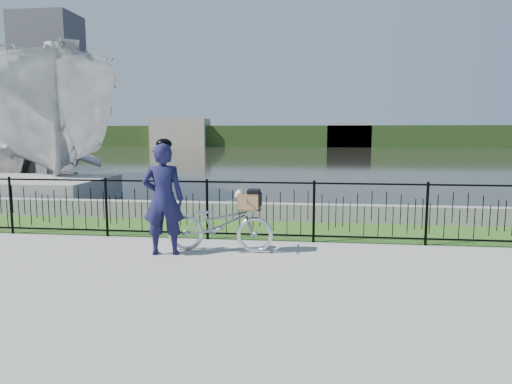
# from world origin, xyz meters

# --- Properties ---
(ground) EXTENTS (120.00, 120.00, 0.00)m
(ground) POSITION_xyz_m (0.00, 0.00, 0.00)
(ground) COLOR gray
(ground) RESTS_ON ground
(grass_strip) EXTENTS (60.00, 2.00, 0.01)m
(grass_strip) POSITION_xyz_m (0.00, 2.60, 0.00)
(grass_strip) COLOR #315E1D
(grass_strip) RESTS_ON ground
(water) EXTENTS (120.00, 120.00, 0.00)m
(water) POSITION_xyz_m (0.00, 33.00, 0.00)
(water) COLOR black
(water) RESTS_ON ground
(quay_wall) EXTENTS (60.00, 0.30, 0.40)m
(quay_wall) POSITION_xyz_m (0.00, 3.60, 0.20)
(quay_wall) COLOR gray
(quay_wall) RESTS_ON ground
(fence) EXTENTS (14.00, 0.06, 1.15)m
(fence) POSITION_xyz_m (0.00, 1.60, 0.58)
(fence) COLOR black
(fence) RESTS_ON ground
(far_treeline) EXTENTS (120.00, 6.00, 3.00)m
(far_treeline) POSITION_xyz_m (0.00, 60.00, 1.50)
(far_treeline) COLOR #29431A
(far_treeline) RESTS_ON ground
(far_building_left) EXTENTS (8.00, 4.00, 4.00)m
(far_building_left) POSITION_xyz_m (-18.00, 58.00, 2.00)
(far_building_left) COLOR #A79886
(far_building_left) RESTS_ON ground
(far_building_right) EXTENTS (6.00, 3.00, 3.20)m
(far_building_right) POSITION_xyz_m (6.00, 58.50, 1.60)
(far_building_right) COLOR #A79886
(far_building_right) RESTS_ON ground
(bicycle_rig) EXTENTS (1.81, 0.63, 1.09)m
(bicycle_rig) POSITION_xyz_m (-0.57, 0.76, 0.49)
(bicycle_rig) COLOR silver
(bicycle_rig) RESTS_ON ground
(cyclist) EXTENTS (0.74, 0.55, 1.92)m
(cyclist) POSITION_xyz_m (-1.47, 0.47, 0.95)
(cyclist) COLOR #15153B
(cyclist) RESTS_ON ground
(boat_near) EXTENTS (10.04, 12.15, 6.30)m
(boat_near) POSITION_xyz_m (-8.75, 9.50, 2.33)
(boat_near) COLOR #B5B4B4
(boat_near) RESTS_ON water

